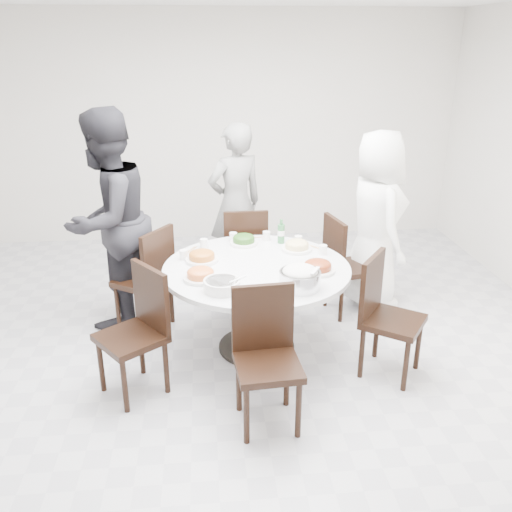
{
  "coord_description": "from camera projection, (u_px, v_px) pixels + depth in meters",
  "views": [
    {
      "loc": [
        -0.19,
        -3.83,
        2.43
      ],
      "look_at": [
        0.2,
        0.18,
        0.82
      ],
      "focal_mm": 38.0,
      "sensor_mm": 36.0,
      "label": 1
    }
  ],
  "objects": [
    {
      "name": "diner_left",
      "position": [
        108.0,
        221.0,
        4.72
      ],
      "size": [
        1.1,
        1.18,
        1.93
      ],
      "primitive_type": "imported",
      "rotation": [
        0.0,
        0.0,
        4.2
      ],
      "color": "black",
      "rests_on": "floor"
    },
    {
      "name": "chopsticks",
      "position": [
        252.0,
        238.0,
        4.93
      ],
      "size": [
        0.24,
        0.04,
        0.01
      ],
      "primitive_type": null,
      "color": "tan",
      "rests_on": "dining_table"
    },
    {
      "name": "dish_greens",
      "position": [
        244.0,
        241.0,
        4.78
      ],
      "size": [
        0.25,
        0.25,
        0.06
      ],
      "primitive_type": "cylinder",
      "color": "white",
      "rests_on": "dining_table"
    },
    {
      "name": "dish_tofu",
      "position": [
        201.0,
        275.0,
        4.07
      ],
      "size": [
        0.26,
        0.26,
        0.07
      ],
      "primitive_type": "cylinder",
      "color": "white",
      "rests_on": "dining_table"
    },
    {
      "name": "tea_cups",
      "position": [
        251.0,
        234.0,
        4.92
      ],
      "size": [
        0.07,
        0.07,
        0.08
      ],
      "primitive_type": "cylinder",
      "color": "white",
      "rests_on": "dining_table"
    },
    {
      "name": "chair_sw",
      "position": [
        130.0,
        335.0,
        3.86
      ],
      "size": [
        0.59,
        0.59,
        0.95
      ],
      "primitive_type": "cube",
      "rotation": [
        0.0,
        0.0,
        5.36
      ],
      "color": "black",
      "rests_on": "floor"
    },
    {
      "name": "chair_s",
      "position": [
        268.0,
        363.0,
        3.53
      ],
      "size": [
        0.45,
        0.45,
        0.95
      ],
      "primitive_type": "cube",
      "rotation": [
        0.0,
        0.0,
        6.36
      ],
      "color": "black",
      "rests_on": "floor"
    },
    {
      "name": "diner_right",
      "position": [
        376.0,
        221.0,
        5.1
      ],
      "size": [
        0.64,
        0.89,
        1.7
      ],
      "primitive_type": "imported",
      "rotation": [
        0.0,
        0.0,
        1.69
      ],
      "color": "white",
      "rests_on": "floor"
    },
    {
      "name": "diner_middle",
      "position": [
        236.0,
        204.0,
        5.63
      ],
      "size": [
        0.73,
        0.62,
        1.69
      ],
      "primitive_type": "imported",
      "rotation": [
        0.0,
        0.0,
        3.56
      ],
      "color": "black",
      "rests_on": "floor"
    },
    {
      "name": "chair_n",
      "position": [
        244.0,
        252.0,
        5.38
      ],
      "size": [
        0.43,
        0.43,
        0.95
      ],
      "primitive_type": "cube",
      "rotation": [
        0.0,
        0.0,
        3.17
      ],
      "color": "black",
      "rests_on": "floor"
    },
    {
      "name": "dish_orange",
      "position": [
        202.0,
        257.0,
        4.41
      ],
      "size": [
        0.27,
        0.27,
        0.07
      ],
      "primitive_type": "cylinder",
      "color": "white",
      "rests_on": "dining_table"
    },
    {
      "name": "wall_back",
      "position": [
        217.0,
        129.0,
        6.71
      ],
      "size": [
        6.0,
        0.01,
        2.8
      ],
      "primitive_type": "cube",
      "color": "silver",
      "rests_on": "ground"
    },
    {
      "name": "dining_table",
      "position": [
        257.0,
        308.0,
        4.46
      ],
      "size": [
        1.5,
        1.5,
        0.75
      ],
      "primitive_type": "cylinder",
      "color": "silver",
      "rests_on": "floor"
    },
    {
      "name": "chair_se",
      "position": [
        393.0,
        319.0,
        4.09
      ],
      "size": [
        0.59,
        0.59,
        0.95
      ],
      "primitive_type": "cube",
      "rotation": [
        0.0,
        0.0,
        7.22
      ],
      "color": "black",
      "rests_on": "floor"
    },
    {
      "name": "soup_bowl",
      "position": [
        222.0,
        285.0,
        3.9
      ],
      "size": [
        0.27,
        0.27,
        0.08
      ],
      "primitive_type": "cylinder",
      "color": "white",
      "rests_on": "dining_table"
    },
    {
      "name": "chair_nw",
      "position": [
        143.0,
        278.0,
        4.79
      ],
      "size": [
        0.58,
        0.58,
        0.95
      ],
      "primitive_type": "cube",
      "rotation": [
        0.0,
        0.0,
        4.13
      ],
      "color": "black",
      "rests_on": "floor"
    },
    {
      "name": "dish_redbrown",
      "position": [
        318.0,
        268.0,
        4.21
      ],
      "size": [
        0.27,
        0.27,
        0.07
      ],
      "primitive_type": "cylinder",
      "color": "white",
      "rests_on": "dining_table"
    },
    {
      "name": "dish_pale",
      "position": [
        297.0,
        247.0,
        4.64
      ],
      "size": [
        0.26,
        0.26,
        0.07
      ],
      "primitive_type": "cylinder",
      "color": "white",
      "rests_on": "dining_table"
    },
    {
      "name": "floor",
      "position": [
        234.0,
        357.0,
        4.46
      ],
      "size": [
        6.0,
        6.0,
        0.01
      ],
      "primitive_type": "cube",
      "color": "silver",
      "rests_on": "ground"
    },
    {
      "name": "chair_ne",
      "position": [
        351.0,
        265.0,
        5.06
      ],
      "size": [
        0.5,
        0.5,
        0.95
      ],
      "primitive_type": "cube",
      "rotation": [
        0.0,
        0.0,
        1.78
      ],
      "color": "black",
      "rests_on": "floor"
    },
    {
      "name": "beverage_bottle",
      "position": [
        281.0,
        231.0,
        4.79
      ],
      "size": [
        0.06,
        0.06,
        0.22
      ],
      "primitive_type": "cylinder",
      "color": "#296836",
      "rests_on": "dining_table"
    },
    {
      "name": "rice_bowl",
      "position": [
        300.0,
        280.0,
        3.93
      ],
      "size": [
        0.3,
        0.3,
        0.13
      ],
      "primitive_type": "cylinder",
      "color": "silver",
      "rests_on": "dining_table"
    }
  ]
}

